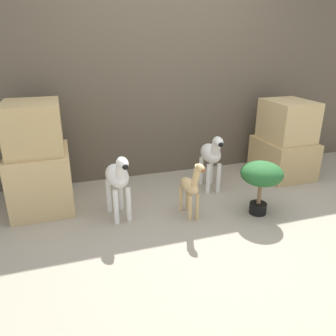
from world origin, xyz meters
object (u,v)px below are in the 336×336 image
at_px(zebra_left, 118,178).
at_px(giraffe_figurine, 191,186).
at_px(zebra_right, 211,155).
at_px(potted_palm_front, 261,176).

height_order(zebra_left, giraffe_figurine, zebra_left).
relative_size(zebra_right, zebra_left, 1.00).
bearing_deg(giraffe_figurine, zebra_left, 164.03).
height_order(zebra_right, potted_palm_front, zebra_right).
bearing_deg(potted_palm_front, giraffe_figurine, 167.26).
height_order(zebra_left, potted_palm_front, zebra_left).
height_order(giraffe_figurine, potted_palm_front, giraffe_figurine).
bearing_deg(zebra_right, potted_palm_front, -72.28).
bearing_deg(zebra_right, zebra_left, -163.22).
xyz_separation_m(zebra_right, zebra_left, (-1.07, -0.32, 0.00)).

